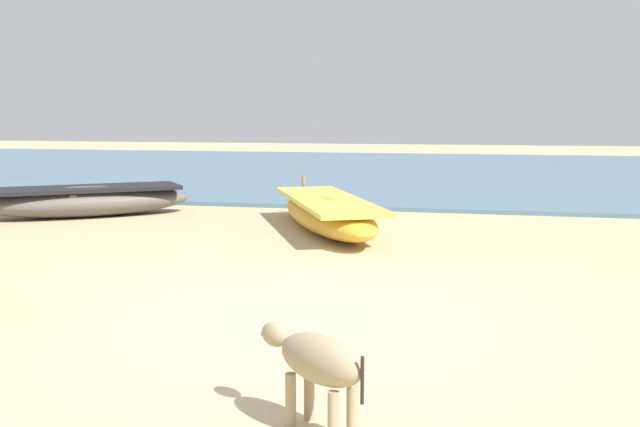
# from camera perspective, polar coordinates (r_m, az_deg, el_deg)

# --- Properties ---
(ground) EXTENTS (80.00, 80.00, 0.00)m
(ground) POSITION_cam_1_polar(r_m,az_deg,el_deg) (6.65, -1.79, -8.38)
(ground) COLOR tan
(sea_water) EXTENTS (60.00, 20.00, 0.08)m
(sea_water) POSITION_cam_1_polar(r_m,az_deg,el_deg) (24.03, 9.14, 3.26)
(sea_water) COLOR slate
(sea_water) RESTS_ON ground
(fishing_boat_0) EXTENTS (2.85, 4.47, 0.72)m
(fishing_boat_0) POSITION_cam_1_polar(r_m,az_deg,el_deg) (11.75, 0.58, 0.05)
(fishing_boat_0) COLOR gold
(fishing_boat_0) RESTS_ON ground
(fishing_boat_4) EXTENTS (3.65, 3.14, 0.75)m
(fishing_boat_4) POSITION_cam_1_polar(r_m,az_deg,el_deg) (14.02, -17.58, 0.99)
(fishing_boat_4) COLOR #5B5651
(fishing_boat_4) RESTS_ON ground
(calf_near_dun) EXTENTS (0.81, 0.67, 0.59)m
(calf_near_dun) POSITION_cam_1_polar(r_m,az_deg,el_deg) (4.34, -0.23, -11.38)
(calf_near_dun) COLOR tan
(calf_near_dun) RESTS_ON ground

